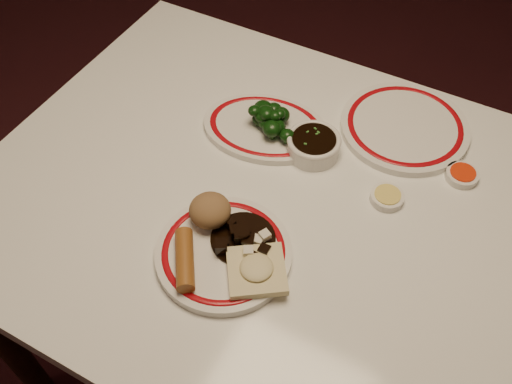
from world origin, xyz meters
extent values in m
plane|color=black|center=(0.00, 0.00, 0.00)|extent=(7.00, 7.00, 0.00)
cube|color=white|center=(0.00, 0.00, 0.73)|extent=(1.20, 0.90, 0.04)
cylinder|color=black|center=(-0.54, -0.39, 0.35)|extent=(0.06, 0.06, 0.71)
cylinder|color=black|center=(-0.54, 0.39, 0.35)|extent=(0.06, 0.06, 0.71)
cylinder|color=white|center=(-0.05, -0.16, 0.76)|extent=(0.29, 0.29, 0.02)
torus|color=#9E080F|center=(-0.05, -0.16, 0.77)|extent=(0.25, 0.25, 0.00)
ellipsoid|color=olive|center=(-0.10, -0.11, 0.80)|extent=(0.08, 0.08, 0.05)
cylinder|color=#975B25|center=(-0.09, -0.21, 0.78)|extent=(0.09, 0.11, 0.03)
cube|color=beige|center=(0.02, -0.17, 0.78)|extent=(0.13, 0.13, 0.02)
ellipsoid|color=beige|center=(0.02, -0.17, 0.79)|extent=(0.06, 0.06, 0.02)
cylinder|color=black|center=(-0.03, -0.12, 0.77)|extent=(0.12, 0.12, 0.00)
cube|color=black|center=(-0.03, -0.12, 0.78)|extent=(0.02, 0.02, 0.02)
cube|color=black|center=(-0.03, -0.13, 0.79)|extent=(0.03, 0.03, 0.02)
cube|color=black|center=(-0.05, -0.16, 0.78)|extent=(0.02, 0.02, 0.02)
cube|color=black|center=(-0.01, -0.13, 0.78)|extent=(0.03, 0.03, 0.02)
cube|color=black|center=(-0.03, -0.13, 0.79)|extent=(0.03, 0.03, 0.02)
cube|color=black|center=(-0.04, -0.13, 0.79)|extent=(0.03, 0.03, 0.02)
cube|color=black|center=(-0.03, -0.13, 0.78)|extent=(0.02, 0.02, 0.02)
cube|color=black|center=(-0.03, -0.12, 0.79)|extent=(0.03, 0.03, 0.02)
cube|color=black|center=(0.02, -0.13, 0.78)|extent=(0.02, 0.02, 0.02)
cube|color=black|center=(-0.03, -0.13, 0.79)|extent=(0.03, 0.03, 0.02)
cube|color=black|center=(-0.03, -0.12, 0.79)|extent=(0.03, 0.03, 0.02)
cube|color=black|center=(-0.05, -0.16, 0.79)|extent=(0.03, 0.03, 0.02)
cube|color=black|center=(-0.06, -0.11, 0.78)|extent=(0.02, 0.02, 0.01)
cube|color=black|center=(0.01, -0.15, 0.78)|extent=(0.02, 0.02, 0.02)
cube|color=beige|center=(0.00, -0.12, 0.78)|extent=(0.02, 0.02, 0.01)
cube|color=beige|center=(0.01, -0.11, 0.79)|extent=(0.02, 0.02, 0.01)
cube|color=beige|center=(0.00, -0.15, 0.79)|extent=(0.02, 0.02, 0.01)
torus|color=#9E080F|center=(-0.13, 0.15, 0.77)|extent=(0.27, 0.27, 0.00)
cylinder|color=#23471C|center=(-0.10, 0.13, 0.77)|extent=(0.01, 0.01, 0.01)
ellipsoid|color=black|center=(-0.10, 0.13, 0.79)|extent=(0.04, 0.04, 0.03)
cylinder|color=#23471C|center=(-0.11, 0.14, 0.77)|extent=(0.01, 0.01, 0.01)
ellipsoid|color=black|center=(-0.11, 0.14, 0.78)|extent=(0.03, 0.03, 0.02)
cylinder|color=#23471C|center=(-0.14, 0.16, 0.77)|extent=(0.01, 0.01, 0.02)
ellipsoid|color=black|center=(-0.14, 0.16, 0.79)|extent=(0.04, 0.04, 0.03)
cylinder|color=#23471C|center=(-0.15, 0.17, 0.77)|extent=(0.01, 0.01, 0.01)
ellipsoid|color=black|center=(-0.15, 0.17, 0.79)|extent=(0.04, 0.04, 0.03)
cylinder|color=#23471C|center=(-0.14, 0.15, 0.77)|extent=(0.01, 0.01, 0.01)
ellipsoid|color=black|center=(-0.14, 0.15, 0.78)|extent=(0.03, 0.03, 0.02)
cylinder|color=#23471C|center=(-0.11, 0.15, 0.77)|extent=(0.01, 0.01, 0.02)
ellipsoid|color=black|center=(-0.11, 0.15, 0.79)|extent=(0.03, 0.03, 0.03)
cylinder|color=#23471C|center=(-0.12, 0.18, 0.77)|extent=(0.01, 0.01, 0.01)
ellipsoid|color=black|center=(-0.12, 0.18, 0.79)|extent=(0.03, 0.03, 0.03)
cylinder|color=#23471C|center=(-0.10, 0.17, 0.77)|extent=(0.01, 0.01, 0.01)
ellipsoid|color=black|center=(-0.10, 0.17, 0.79)|extent=(0.04, 0.04, 0.03)
cylinder|color=#23471C|center=(-0.13, 0.16, 0.77)|extent=(0.01, 0.01, 0.01)
ellipsoid|color=black|center=(-0.13, 0.16, 0.79)|extent=(0.03, 0.03, 0.02)
cylinder|color=#23471C|center=(-0.15, 0.16, 0.77)|extent=(0.01, 0.01, 0.02)
ellipsoid|color=black|center=(-0.15, 0.16, 0.79)|extent=(0.03, 0.03, 0.03)
cylinder|color=#23471C|center=(-0.07, 0.13, 0.77)|extent=(0.01, 0.01, 0.01)
ellipsoid|color=black|center=(-0.07, 0.13, 0.78)|extent=(0.03, 0.03, 0.03)
cylinder|color=#23471C|center=(-0.12, 0.14, 0.77)|extent=(0.01, 0.01, 0.01)
ellipsoid|color=black|center=(-0.12, 0.14, 0.79)|extent=(0.04, 0.04, 0.03)
cylinder|color=#23471C|center=(-0.10, 0.14, 0.77)|extent=(0.01, 0.01, 0.01)
ellipsoid|color=black|center=(-0.10, 0.14, 0.79)|extent=(0.04, 0.04, 0.03)
cylinder|color=#23471C|center=(-0.13, 0.15, 0.77)|extent=(0.01, 0.01, 0.01)
ellipsoid|color=black|center=(-0.13, 0.15, 0.79)|extent=(0.04, 0.04, 0.03)
ellipsoid|color=black|center=(-0.12, 0.15, 0.80)|extent=(0.03, 0.03, 0.02)
ellipsoid|color=black|center=(-0.10, 0.16, 0.80)|extent=(0.02, 0.02, 0.02)
ellipsoid|color=black|center=(-0.13, 0.15, 0.80)|extent=(0.03, 0.03, 0.03)
ellipsoid|color=black|center=(-0.13, 0.14, 0.80)|extent=(0.03, 0.03, 0.02)
ellipsoid|color=black|center=(-0.15, 0.14, 0.80)|extent=(0.03, 0.03, 0.02)
ellipsoid|color=black|center=(-0.13, 0.16, 0.80)|extent=(0.02, 0.02, 0.02)
ellipsoid|color=black|center=(-0.11, 0.15, 0.80)|extent=(0.03, 0.03, 0.02)
cylinder|color=white|center=(-0.01, 0.14, 0.77)|extent=(0.11, 0.11, 0.04)
cylinder|color=black|center=(-0.01, 0.14, 0.79)|extent=(0.09, 0.09, 0.00)
cylinder|color=white|center=(0.27, 0.22, 0.76)|extent=(0.06, 0.06, 0.02)
cylinder|color=red|center=(0.27, 0.22, 0.77)|extent=(0.05, 0.05, 0.00)
cylinder|color=white|center=(0.16, 0.10, 0.76)|extent=(0.06, 0.06, 0.02)
cylinder|color=#EAD160|center=(0.16, 0.10, 0.77)|extent=(0.05, 0.05, 0.00)
cylinder|color=white|center=(0.13, 0.29, 0.76)|extent=(0.35, 0.35, 0.02)
torus|color=#9E080F|center=(0.13, 0.29, 0.77)|extent=(0.31, 0.31, 0.00)
camera|label=1|loc=(0.26, -0.61, 1.61)|focal=40.00mm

